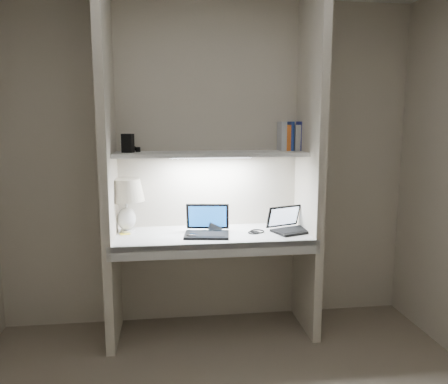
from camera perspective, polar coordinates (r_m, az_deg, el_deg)
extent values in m
cube|color=beige|center=(3.42, -2.04, 3.53)|extent=(3.20, 0.01, 2.50)
cube|color=beige|center=(3.16, -14.87, 2.77)|extent=(0.06, 0.55, 2.50)
cube|color=beige|center=(3.30, 11.16, 3.16)|extent=(0.06, 0.55, 2.50)
cube|color=white|center=(3.24, -1.53, -5.78)|extent=(1.40, 0.55, 0.04)
cube|color=silver|center=(3.00, -1.02, -7.60)|extent=(1.46, 0.03, 0.10)
cube|color=silver|center=(3.23, -1.75, 4.99)|extent=(1.40, 0.36, 0.03)
cube|color=white|center=(3.24, -1.75, 4.60)|extent=(0.60, 0.04, 0.02)
cylinder|color=white|center=(3.36, -12.52, -4.95)|extent=(0.10, 0.10, 0.02)
ellipsoid|color=white|center=(3.34, -12.58, -3.43)|extent=(0.14, 0.14, 0.17)
cylinder|color=white|center=(3.32, -12.64, -1.74)|extent=(0.02, 0.02, 0.07)
sphere|color=#FFD899|center=(3.30, -12.68, -0.50)|extent=(0.04, 0.04, 0.04)
cube|color=black|center=(3.16, -2.27, -5.62)|extent=(0.35, 0.26, 0.02)
cube|color=black|center=(3.16, -2.27, -5.45)|extent=(0.29, 0.19, 0.00)
cube|color=black|center=(3.27, -2.16, -3.20)|extent=(0.32, 0.10, 0.20)
cube|color=blue|center=(3.26, -2.16, -3.23)|extent=(0.28, 0.08, 0.16)
cube|color=black|center=(3.31, 8.99, -5.06)|extent=(0.34, 0.29, 0.02)
cube|color=black|center=(3.31, 8.99, -4.90)|extent=(0.28, 0.21, 0.00)
cube|color=black|center=(3.38, 7.78, -3.14)|extent=(0.29, 0.15, 0.17)
cube|color=#CFE2FF|center=(3.38, 7.85, -3.16)|extent=(0.25, 0.13, 0.13)
cube|color=silver|center=(3.32, -1.20, -3.85)|extent=(0.10, 0.07, 0.14)
ellipsoid|color=black|center=(3.12, -4.25, -5.71)|extent=(0.09, 0.06, 0.03)
torus|color=black|center=(3.28, 4.35, -5.14)|extent=(0.14, 0.14, 0.01)
cube|color=yellow|center=(3.30, -12.82, -5.34)|extent=(0.09, 0.09, 0.00)
cube|color=silver|center=(3.48, 10.36, 7.01)|extent=(0.03, 0.15, 0.20)
cube|color=navy|center=(3.47, 9.91, 7.22)|extent=(0.04, 0.15, 0.22)
cube|color=silver|center=(3.46, 9.32, 7.02)|extent=(0.04, 0.15, 0.20)
cube|color=#233F9A|center=(3.45, 8.62, 7.24)|extent=(0.02, 0.15, 0.22)
cube|color=orange|center=(3.44, 8.15, 7.04)|extent=(0.03, 0.15, 0.20)
cube|color=silver|center=(3.43, 7.56, 7.25)|extent=(0.04, 0.15, 0.22)
cube|color=black|center=(3.23, -12.45, 6.24)|extent=(0.09, 0.08, 0.13)
ellipsoid|color=black|center=(3.30, -12.24, 5.57)|extent=(0.12, 0.09, 0.05)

